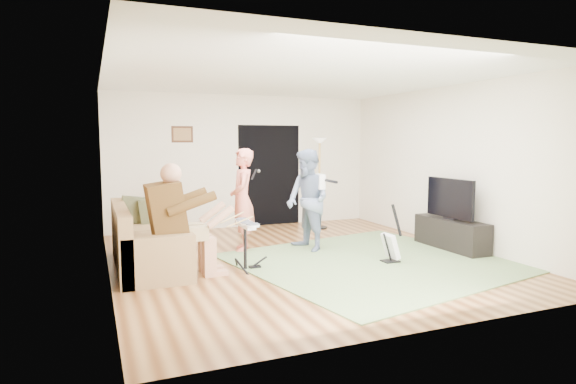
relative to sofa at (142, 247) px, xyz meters
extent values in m
plane|color=brown|center=(2.30, -0.37, -0.29)|extent=(6.00, 6.00, 0.00)
plane|color=white|center=(2.30, -0.37, 2.41)|extent=(6.00, 6.00, 0.00)
plane|color=#935C2D|center=(-0.45, -0.17, 1.26)|extent=(0.00, 2.05, 2.05)
plane|color=black|center=(2.85, 2.62, 0.76)|extent=(2.10, 0.00, 2.10)
cube|color=#3F2314|center=(1.05, 2.62, 1.61)|extent=(0.42, 0.03, 0.32)
cube|color=#617F4D|center=(3.15, -0.98, -0.28)|extent=(4.23, 4.12, 0.02)
cube|color=#97754B|center=(0.10, 0.00, -0.08)|extent=(0.88, 1.76, 0.44)
cube|color=#97754B|center=(-0.28, 0.00, 0.15)|extent=(0.17, 2.18, 0.88)
cube|color=#97754B|center=(0.10, 0.98, 0.02)|extent=(0.88, 0.21, 0.62)
cube|color=#97754B|center=(0.10, -0.98, 0.02)|extent=(0.88, 0.21, 0.62)
cube|color=brown|center=(0.25, -0.65, 0.60)|extent=(0.42, 0.54, 0.69)
sphere|color=tan|center=(0.32, -0.65, 1.06)|extent=(0.27, 0.27, 0.27)
cylinder|color=black|center=(1.30, -0.65, 0.03)|extent=(0.04, 0.04, 0.61)
cube|color=white|center=(1.30, -0.65, 0.33)|extent=(0.12, 0.61, 0.04)
imported|color=#E87665|center=(1.61, 0.50, 0.53)|extent=(0.54, 0.68, 1.65)
imported|color=#6E7FA1|center=(2.59, 0.11, 0.53)|extent=(0.75, 0.89, 1.64)
cube|color=black|center=(3.37, -1.09, -0.28)|extent=(0.24, 0.19, 0.03)
cube|color=silver|center=(3.37, -1.09, -0.05)|extent=(0.18, 0.28, 0.37)
cylinder|color=black|center=(3.46, -1.09, 0.33)|extent=(0.19, 0.04, 0.48)
cylinder|color=black|center=(3.64, 1.84, -0.28)|extent=(0.33, 0.33, 0.03)
cylinder|color=tan|center=(3.64, 1.84, 0.59)|extent=(0.04, 0.04, 1.73)
cone|color=white|center=(3.64, 1.84, 1.48)|extent=(0.29, 0.29, 0.12)
cube|color=#CDB285|center=(0.64, 1.55, 0.14)|extent=(0.44, 0.44, 0.04)
cube|color=orange|center=(0.64, 1.73, 0.46)|extent=(0.39, 0.11, 0.40)
cube|color=black|center=(4.80, -0.71, -0.04)|extent=(0.40, 1.40, 0.50)
cube|color=black|center=(4.75, -0.71, 0.56)|extent=(0.06, 1.04, 0.64)
camera|label=1|loc=(-0.62, -6.87, 1.47)|focal=30.00mm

